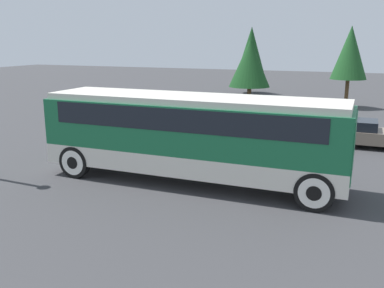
# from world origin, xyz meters

# --- Properties ---
(ground_plane) EXTENTS (120.00, 120.00, 0.00)m
(ground_plane) POSITION_xyz_m (0.00, 0.00, 0.00)
(ground_plane) COLOR #38383A
(tour_bus) EXTENTS (10.73, 2.67, 3.11)m
(tour_bus) POSITION_xyz_m (0.10, 0.00, 1.89)
(tour_bus) COLOR silver
(tour_bus) RESTS_ON ground_plane
(parked_car_near) EXTENTS (4.66, 1.84, 1.28)m
(parked_car_near) POSITION_xyz_m (5.16, 8.00, 0.65)
(parked_car_near) COLOR #7A6B5B
(parked_car_near) RESTS_ON ground_plane
(parked_car_mid) EXTENTS (4.17, 1.82, 1.31)m
(parked_car_mid) POSITION_xyz_m (-3.64, 7.54, 0.67)
(parked_car_mid) COLOR silver
(parked_car_mid) RESTS_ON ground_plane
(tree_left) EXTENTS (2.87, 2.87, 6.26)m
(tree_left) POSITION_xyz_m (-4.86, 27.11, 3.85)
(tree_left) COLOR brown
(tree_left) RESTS_ON ground_plane
(tree_center) EXTENTS (3.14, 3.14, 5.08)m
(tree_center) POSITION_xyz_m (-2.78, 18.64, 3.28)
(tree_center) COLOR brown
(tree_center) RESTS_ON ground_plane
(tree_right) EXTENTS (2.64, 2.64, 6.06)m
(tree_right) POSITION_xyz_m (4.26, 20.82, 4.08)
(tree_right) COLOR brown
(tree_right) RESTS_ON ground_plane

